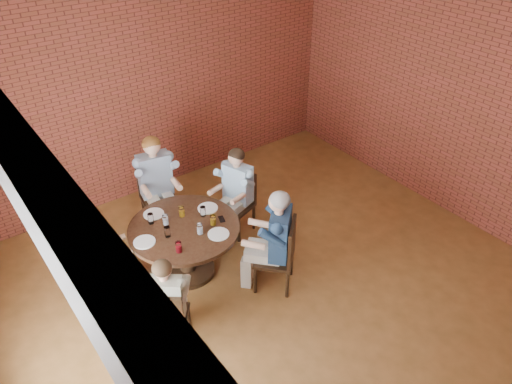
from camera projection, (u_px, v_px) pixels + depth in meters
floor at (294, 315)px, 5.92m from camera, size 7.00×7.00×0.00m
ceiling at (312, 25)px, 4.00m from camera, size 7.00×7.00×0.00m
wall_back at (144, 87)px, 7.28m from camera, size 7.00×0.00×7.00m
wall_right at (488, 113)px, 6.55m from camera, size 0.00×7.00×7.00m
dining_table at (185, 240)px, 6.23m from camera, size 1.37×1.37×0.75m
chair_a at (239, 199)px, 7.01m from camera, size 0.53×0.53×0.93m
diner_a at (235, 193)px, 6.87m from camera, size 0.77×0.70×1.32m
chair_b at (157, 191)px, 7.13m from camera, size 0.55×0.55×0.99m
diner_b at (157, 184)px, 6.95m from camera, size 0.70×0.81×1.42m
chair_c at (101, 269)px, 5.87m from camera, size 0.43×0.43×0.88m
diner_c at (105, 259)px, 5.82m from camera, size 0.64×0.56×1.23m
chair_d at (168, 318)px, 5.25m from camera, size 0.54×0.54×0.89m
diner_d at (168, 304)px, 5.24m from camera, size 0.73×0.75×1.24m
chair_e at (282, 253)px, 6.04m from camera, size 0.65×0.65×0.97m
diner_e at (275, 241)px, 5.96m from camera, size 0.89×0.90×1.40m
plate_a at (208, 208)px, 6.41m from camera, size 0.26×0.26×0.01m
plate_b at (154, 214)px, 6.30m from camera, size 0.26×0.26×0.01m
plate_c at (144, 242)px, 5.85m from camera, size 0.26×0.26×0.01m
plate_d at (219, 234)px, 5.97m from camera, size 0.26×0.26×0.01m
glass_a at (203, 212)px, 6.24m from camera, size 0.07×0.07×0.14m
glass_b at (182, 212)px, 6.24m from camera, size 0.07×0.07×0.14m
glass_c at (151, 218)px, 6.12m from camera, size 0.07×0.07×0.14m
glass_d at (165, 220)px, 6.10m from camera, size 0.07×0.07×0.14m
glass_e at (167, 232)px, 5.91m from camera, size 0.07×0.07×0.14m
glass_f at (179, 247)px, 5.68m from camera, size 0.07×0.07×0.14m
glass_g at (200, 229)px, 5.96m from camera, size 0.07×0.07×0.14m
glass_h at (213, 220)px, 6.10m from camera, size 0.07×0.07×0.14m
smartphone at (222, 219)px, 6.22m from camera, size 0.10×0.14×0.01m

